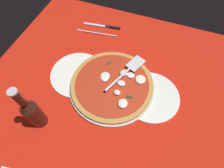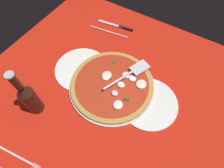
# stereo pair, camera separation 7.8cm
# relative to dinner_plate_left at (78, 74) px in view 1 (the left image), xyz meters

# --- Properties ---
(ground_plane) EXTENTS (1.08, 1.08, 0.01)m
(ground_plane) POSITION_rel_dinner_plate_left_xyz_m (0.15, -0.04, -0.01)
(ground_plane) COLOR red
(checker_pattern) EXTENTS (1.08, 1.08, 0.00)m
(checker_pattern) POSITION_rel_dinner_plate_left_xyz_m (0.15, -0.04, -0.01)
(checker_pattern) COLOR white
(checker_pattern) RESTS_ON ground_plane
(pizza_pan) EXTENTS (0.37, 0.37, 0.01)m
(pizza_pan) POSITION_rel_dinner_plate_left_xyz_m (0.17, -0.01, 0.00)
(pizza_pan) COLOR silver
(pizza_pan) RESTS_ON ground_plane
(dinner_plate_left) EXTENTS (0.25, 0.25, 0.01)m
(dinner_plate_left) POSITION_rel_dinner_plate_left_xyz_m (0.00, 0.00, 0.00)
(dinner_plate_left) COLOR white
(dinner_plate_left) RESTS_ON ground_plane
(dinner_plate_right) EXTENTS (0.24, 0.24, 0.01)m
(dinner_plate_right) POSITION_rel_dinner_plate_left_xyz_m (0.34, 0.01, 0.00)
(dinner_plate_right) COLOR white
(dinner_plate_right) RESTS_ON ground_plane
(pizza) EXTENTS (0.36, 0.36, 0.03)m
(pizza) POSITION_rel_dinner_plate_left_xyz_m (0.17, -0.00, 0.02)
(pizza) COLOR #BF8841
(pizza) RESTS_ON pizza_pan
(pizza_server) EXTENTS (0.12, 0.23, 0.01)m
(pizza_server) POSITION_rel_dinner_plate_left_xyz_m (0.21, 0.06, 0.04)
(pizza_server) COLOR silver
(pizza_server) RESTS_ON pizza
(place_setting_far) EXTENTS (0.22, 0.15, 0.01)m
(place_setting_far) POSITION_rel_dinner_plate_left_xyz_m (-0.01, 0.31, -0.00)
(place_setting_far) COLOR white
(place_setting_far) RESTS_ON ground_plane
(beer_bottle) EXTENTS (0.06, 0.06, 0.25)m
(beer_bottle) POSITION_rel_dinner_plate_left_xyz_m (-0.04, -0.25, 0.09)
(beer_bottle) COLOR #341810
(beer_bottle) RESTS_ON ground_plane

